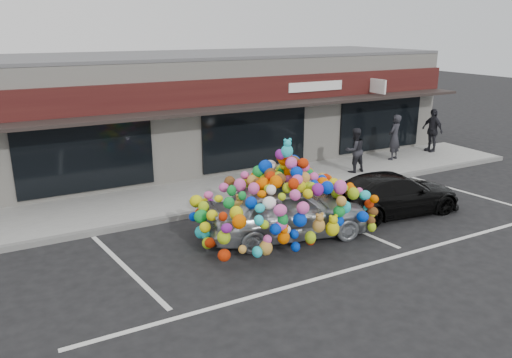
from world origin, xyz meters
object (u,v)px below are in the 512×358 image
pedestrian_b (355,150)px  pedestrian_a (394,137)px  toy_car (287,204)px  black_sedan (393,194)px  pedestrian_c (432,130)px

pedestrian_b → pedestrian_a: bearing=-164.5°
toy_car → black_sedan: size_ratio=1.15×
toy_car → pedestrian_b: (5.12, 3.58, 0.07)m
black_sedan → pedestrian_c: 7.91m
toy_car → black_sedan: toy_car is taller
pedestrian_b → pedestrian_c: 5.06m
toy_car → pedestrian_a: 8.79m
pedestrian_a → pedestrian_c: 2.42m
pedestrian_a → pedestrian_c: size_ratio=0.99×
toy_car → black_sedan: (3.64, -0.02, -0.29)m
pedestrian_c → toy_car: bearing=-64.9°
black_sedan → pedestrian_a: bearing=-37.8°
black_sedan → pedestrian_b: (1.48, 3.61, 0.36)m
toy_car → pedestrian_c: (10.08, 4.55, 0.17)m
black_sedan → pedestrian_a: (4.04, 4.29, 0.45)m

